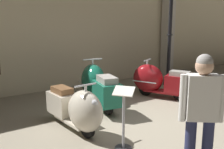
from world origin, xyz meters
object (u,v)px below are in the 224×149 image
at_px(visitor_0, 201,109).
at_px(scooter_2, 157,81).
at_px(scooter_1, 97,85).
at_px(lamppost, 170,36).
at_px(info_stanchion, 123,124).
at_px(scooter_0, 78,109).

bearing_deg(visitor_0, scooter_2, 2.69).
height_order(scooter_1, scooter_2, scooter_1).
relative_size(scooter_1, lamppost, 0.62).
bearing_deg(lamppost, visitor_0, -131.84).
xyz_separation_m(lamppost, visitor_0, (-3.46, -3.87, -0.64)).
relative_size(scooter_1, scooter_2, 1.11).
xyz_separation_m(scooter_1, lamppost, (2.97, 0.48, 1.09)).
distance_m(scooter_2, visitor_0, 3.80).
xyz_separation_m(lamppost, info_stanchion, (-3.79, -2.68, -1.17)).
relative_size(scooter_0, scooter_1, 0.86).
distance_m(lamppost, info_stanchion, 4.79).
height_order(scooter_2, info_stanchion, info_stanchion).
relative_size(lamppost, visitor_0, 1.85).
distance_m(scooter_1, scooter_2, 1.74).
height_order(lamppost, visitor_0, lamppost).
xyz_separation_m(scooter_2, visitor_0, (-2.20, -3.06, 0.49)).
height_order(scooter_0, lamppost, lamppost).
bearing_deg(visitor_0, lamppost, -3.47).
bearing_deg(scooter_2, visitor_0, 119.01).
relative_size(scooter_1, visitor_0, 1.15).
bearing_deg(lamppost, scooter_0, -157.96).
bearing_deg(info_stanchion, scooter_0, 106.47).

